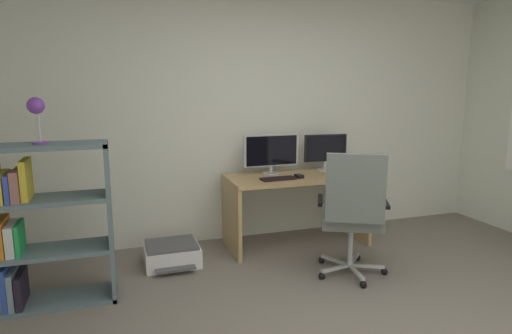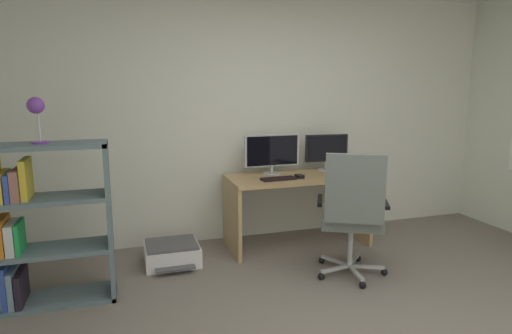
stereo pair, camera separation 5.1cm
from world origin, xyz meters
TOP-DOWN VIEW (x-y plane):
  - wall_back at (0.00, 2.37)m, footprint 5.49×0.10m
  - desk at (0.29, 1.91)m, footprint 1.42×0.66m
  - monitor_main at (0.07, 2.08)m, footprint 0.59×0.18m
  - monitor_secondary at (0.69, 2.08)m, footprint 0.47×0.18m
  - keyboard at (0.03, 1.77)m, footprint 0.35×0.15m
  - computer_mouse at (0.26, 1.79)m, footprint 0.07×0.11m
  - office_chair at (0.41, 1.01)m, footprint 0.68×0.71m
  - bookshelf at (-2.09, 1.33)m, footprint 0.92×0.35m
  - desk_lamp at (-1.97, 1.33)m, footprint 0.12×0.12m
  - printer at (-1.01, 1.79)m, footprint 0.49×0.52m

SIDE VIEW (x-z plane):
  - printer at x=-1.01m, z-range 0.00..0.20m
  - desk at x=0.29m, z-range 0.17..0.90m
  - bookshelf at x=-2.09m, z-range -0.01..1.21m
  - office_chair at x=0.41m, z-range 0.05..1.16m
  - keyboard at x=0.03m, z-range 0.73..0.75m
  - computer_mouse at x=0.26m, z-range 0.73..0.77m
  - monitor_secondary at x=0.69m, z-range 0.76..1.15m
  - monitor_main at x=0.07m, z-range 0.76..1.17m
  - wall_back at x=0.00m, z-range 0.00..2.60m
  - desk_lamp at x=-1.97m, z-range 1.29..1.62m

